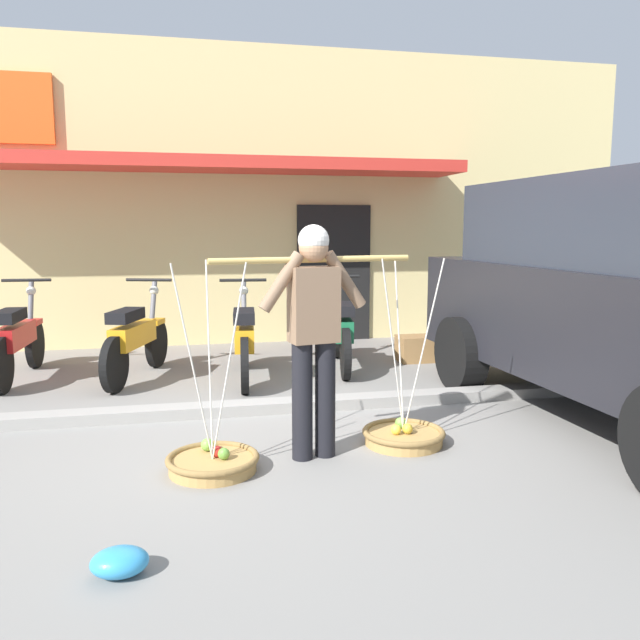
{
  "coord_description": "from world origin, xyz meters",
  "views": [
    {
      "loc": [
        -0.72,
        -4.98,
        1.67
      ],
      "look_at": [
        0.5,
        0.6,
        0.85
      ],
      "focal_mm": 36.07,
      "sensor_mm": 36.0,
      "label": 1
    }
  ],
  "objects_px": {
    "motorcycle_end_of_row": "(341,331)",
    "fruit_vendor": "(314,326)",
    "fruit_basket_right_side": "(213,461)",
    "fruit_basket_left_side": "(404,435)",
    "motorcycle_third_in_row": "(244,340)",
    "plastic_litter_bag": "(120,562)",
    "motorcycle_second_in_row": "(135,339)",
    "motorcycle_nearest_shop": "(18,340)",
    "wooden_crate": "(415,349)"
  },
  "relations": [
    {
      "from": "motorcycle_end_of_row",
      "to": "fruit_vendor",
      "type": "bearing_deg",
      "value": -107.98
    },
    {
      "from": "fruit_vendor",
      "to": "fruit_basket_right_side",
      "type": "height_order",
      "value": "fruit_vendor"
    },
    {
      "from": "fruit_basket_left_side",
      "to": "motorcycle_third_in_row",
      "type": "relative_size",
      "value": 0.8
    },
    {
      "from": "fruit_vendor",
      "to": "fruit_basket_right_side",
      "type": "relative_size",
      "value": 1.17
    },
    {
      "from": "motorcycle_end_of_row",
      "to": "plastic_litter_bag",
      "type": "height_order",
      "value": "motorcycle_end_of_row"
    },
    {
      "from": "fruit_vendor",
      "to": "motorcycle_end_of_row",
      "type": "relative_size",
      "value": 0.94
    },
    {
      "from": "motorcycle_second_in_row",
      "to": "motorcycle_end_of_row",
      "type": "xyz_separation_m",
      "value": [
        2.35,
        0.06,
        0.0
      ]
    },
    {
      "from": "fruit_basket_left_side",
      "to": "motorcycle_end_of_row",
      "type": "height_order",
      "value": "fruit_basket_left_side"
    },
    {
      "from": "fruit_basket_right_side",
      "to": "motorcycle_nearest_shop",
      "type": "distance_m",
      "value": 3.74
    },
    {
      "from": "fruit_basket_right_side",
      "to": "motorcycle_end_of_row",
      "type": "height_order",
      "value": "fruit_basket_right_side"
    },
    {
      "from": "fruit_basket_right_side",
      "to": "plastic_litter_bag",
      "type": "distance_m",
      "value": 1.37
    },
    {
      "from": "motorcycle_third_in_row",
      "to": "motorcycle_end_of_row",
      "type": "distance_m",
      "value": 1.23
    },
    {
      "from": "fruit_vendor",
      "to": "motorcycle_second_in_row",
      "type": "xyz_separation_m",
      "value": [
        -1.42,
        2.81,
        -0.52
      ]
    },
    {
      "from": "motorcycle_nearest_shop",
      "to": "motorcycle_end_of_row",
      "type": "height_order",
      "value": "same"
    },
    {
      "from": "fruit_basket_left_side",
      "to": "fruit_vendor",
      "type": "bearing_deg",
      "value": -170.05
    },
    {
      "from": "motorcycle_end_of_row",
      "to": "motorcycle_nearest_shop",
      "type": "bearing_deg",
      "value": 177.14
    },
    {
      "from": "motorcycle_second_in_row",
      "to": "motorcycle_end_of_row",
      "type": "relative_size",
      "value": 0.97
    },
    {
      "from": "motorcycle_nearest_shop",
      "to": "fruit_basket_right_side",
      "type": "bearing_deg",
      "value": -58.56
    },
    {
      "from": "fruit_vendor",
      "to": "fruit_basket_left_side",
      "type": "distance_m",
      "value": 1.18
    },
    {
      "from": "motorcycle_nearest_shop",
      "to": "motorcycle_third_in_row",
      "type": "height_order",
      "value": "same"
    },
    {
      "from": "fruit_basket_left_side",
      "to": "motorcycle_third_in_row",
      "type": "xyz_separation_m",
      "value": [
        -0.99,
        2.39,
        0.38
      ]
    },
    {
      "from": "fruit_basket_left_side",
      "to": "motorcycle_second_in_row",
      "type": "relative_size",
      "value": 0.83
    },
    {
      "from": "fruit_vendor",
      "to": "motorcycle_third_in_row",
      "type": "xyz_separation_m",
      "value": [
        -0.25,
        2.52,
        -0.52
      ]
    },
    {
      "from": "motorcycle_nearest_shop",
      "to": "plastic_litter_bag",
      "type": "distance_m",
      "value": 4.69
    },
    {
      "from": "motorcycle_second_in_row",
      "to": "wooden_crate",
      "type": "bearing_deg",
      "value": 4.46
    },
    {
      "from": "motorcycle_nearest_shop",
      "to": "plastic_litter_bag",
      "type": "bearing_deg",
      "value": -72.16
    },
    {
      "from": "motorcycle_end_of_row",
      "to": "motorcycle_third_in_row",
      "type": "bearing_deg",
      "value": -163.42
    },
    {
      "from": "motorcycle_second_in_row",
      "to": "plastic_litter_bag",
      "type": "distance_m",
      "value": 4.23
    },
    {
      "from": "plastic_litter_bag",
      "to": "wooden_crate",
      "type": "bearing_deg",
      "value": 54.31
    },
    {
      "from": "motorcycle_second_in_row",
      "to": "motorcycle_third_in_row",
      "type": "relative_size",
      "value": 0.97
    },
    {
      "from": "fruit_basket_right_side",
      "to": "motorcycle_third_in_row",
      "type": "distance_m",
      "value": 2.72
    },
    {
      "from": "motorcycle_end_of_row",
      "to": "wooden_crate",
      "type": "xyz_separation_m",
      "value": [
        1.02,
        0.21,
        -0.29
      ]
    },
    {
      "from": "fruit_basket_left_side",
      "to": "wooden_crate",
      "type": "xyz_separation_m",
      "value": [
        1.21,
        2.95,
        0.09
      ]
    },
    {
      "from": "motorcycle_third_in_row",
      "to": "plastic_litter_bag",
      "type": "relative_size",
      "value": 6.5
    },
    {
      "from": "fruit_basket_left_side",
      "to": "fruit_basket_right_side",
      "type": "height_order",
      "value": "same"
    },
    {
      "from": "fruit_basket_right_side",
      "to": "motorcycle_second_in_row",
      "type": "relative_size",
      "value": 0.83
    },
    {
      "from": "motorcycle_third_in_row",
      "to": "plastic_litter_bag",
      "type": "bearing_deg",
      "value": -104.38
    },
    {
      "from": "motorcycle_third_in_row",
      "to": "motorcycle_end_of_row",
      "type": "height_order",
      "value": "same"
    },
    {
      "from": "motorcycle_nearest_shop",
      "to": "motorcycle_second_in_row",
      "type": "distance_m",
      "value": 1.28
    },
    {
      "from": "motorcycle_nearest_shop",
      "to": "fruit_basket_left_side",
      "type": "bearing_deg",
      "value": -40.45
    },
    {
      "from": "plastic_litter_bag",
      "to": "motorcycle_second_in_row",
      "type": "bearing_deg",
      "value": 92.3
    },
    {
      "from": "motorcycle_second_in_row",
      "to": "wooden_crate",
      "type": "height_order",
      "value": "motorcycle_second_in_row"
    },
    {
      "from": "motorcycle_end_of_row",
      "to": "plastic_litter_bag",
      "type": "distance_m",
      "value": 4.81
    },
    {
      "from": "motorcycle_third_in_row",
      "to": "wooden_crate",
      "type": "relative_size",
      "value": 4.13
    },
    {
      "from": "fruit_vendor",
      "to": "motorcycle_second_in_row",
      "type": "distance_m",
      "value": 3.2
    },
    {
      "from": "fruit_basket_left_side",
      "to": "fruit_basket_right_side",
      "type": "bearing_deg",
      "value": -170.17
    },
    {
      "from": "fruit_basket_left_side",
      "to": "motorcycle_second_in_row",
      "type": "height_order",
      "value": "fruit_basket_left_side"
    },
    {
      "from": "motorcycle_third_in_row",
      "to": "motorcycle_end_of_row",
      "type": "bearing_deg",
      "value": 16.58
    },
    {
      "from": "fruit_vendor",
      "to": "plastic_litter_bag",
      "type": "xyz_separation_m",
      "value": [
        -1.25,
        -1.39,
        -0.91
      ]
    },
    {
      "from": "fruit_basket_left_side",
      "to": "motorcycle_nearest_shop",
      "type": "bearing_deg",
      "value": 139.55
    }
  ]
}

